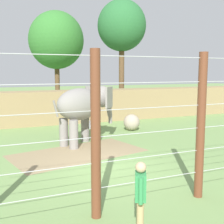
{
  "coord_description": "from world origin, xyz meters",
  "views": [
    {
      "loc": [
        -3.96,
        -9.66,
        3.47
      ],
      "look_at": [
        1.99,
        4.28,
        1.4
      ],
      "focal_mm": 47.52,
      "sensor_mm": 36.0,
      "label": 1
    }
  ],
  "objects_px": {
    "elephant": "(84,106)",
    "enrichment_ball": "(132,122)",
    "water_tub": "(91,124)",
    "zookeeper": "(140,197)"
  },
  "relations": [
    {
      "from": "zookeeper",
      "to": "enrichment_ball",
      "type": "bearing_deg",
      "value": 64.01
    },
    {
      "from": "enrichment_ball",
      "to": "water_tub",
      "type": "relative_size",
      "value": 0.87
    },
    {
      "from": "enrichment_ball",
      "to": "water_tub",
      "type": "bearing_deg",
      "value": 135.18
    },
    {
      "from": "elephant",
      "to": "water_tub",
      "type": "xyz_separation_m",
      "value": [
        1.72,
        3.93,
        -1.65
      ]
    },
    {
      "from": "enrichment_ball",
      "to": "water_tub",
      "type": "xyz_separation_m",
      "value": [
        -1.88,
        1.87,
        -0.3
      ]
    },
    {
      "from": "elephant",
      "to": "water_tub",
      "type": "relative_size",
      "value": 3.16
    },
    {
      "from": "elephant",
      "to": "enrichment_ball",
      "type": "relative_size",
      "value": 3.61
    },
    {
      "from": "elephant",
      "to": "water_tub",
      "type": "bearing_deg",
      "value": 66.34
    },
    {
      "from": "elephant",
      "to": "zookeeper",
      "type": "xyz_separation_m",
      "value": [
        -1.48,
        -8.37,
        -0.9
      ]
    },
    {
      "from": "zookeeper",
      "to": "water_tub",
      "type": "bearing_deg",
      "value": 75.41
    }
  ]
}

